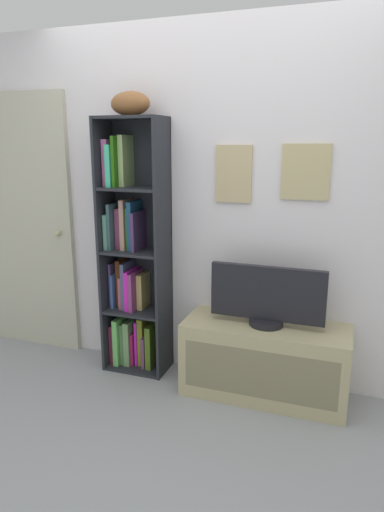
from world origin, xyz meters
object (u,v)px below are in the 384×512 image
at_px(bookshelf, 132,263).
at_px(television, 267,297).
at_px(football, 130,104).
at_px(tv_stand, 264,360).
at_px(door, 26,225).

bearing_deg(bookshelf, television, -5.68).
bearing_deg(football, tv_stand, -4.13).
xyz_separation_m(football, tv_stand, (0.96, -0.07, -1.65)).
bearing_deg(football, door, 173.53).
distance_m(football, television, 1.55).
distance_m(bookshelf, football, 1.10).
distance_m(television, door, 2.02).
bearing_deg(tv_stand, television, 90.00).
distance_m(bookshelf, television, 1.02).
relative_size(bookshelf, television, 2.48).
bearing_deg(door, bookshelf, -4.91).
xyz_separation_m(bookshelf, tv_stand, (1.01, -0.10, -0.55)).
bearing_deg(tv_stand, bookshelf, 174.26).
xyz_separation_m(football, door, (-1.02, 0.12, -0.89)).
xyz_separation_m(bookshelf, football, (0.04, -0.03, 1.10)).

